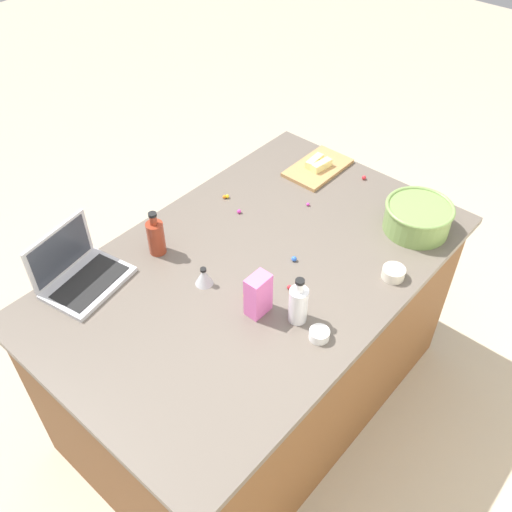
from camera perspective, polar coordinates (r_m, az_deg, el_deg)
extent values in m
plane|color=#B7A88E|center=(2.91, 0.00, -13.75)|extent=(12.00, 12.00, 0.00)
cube|color=brown|center=(2.56, 0.00, -8.44)|extent=(1.67, 1.03, 0.87)
cube|color=#60564C|center=(2.22, 0.00, -1.22)|extent=(1.73, 1.09, 0.03)
cube|color=#B7B7BC|center=(2.22, -16.59, -2.64)|extent=(0.34, 0.27, 0.02)
cube|color=black|center=(2.21, -16.46, -2.55)|extent=(0.30, 0.20, 0.00)
cube|color=#B7B7BC|center=(2.22, -19.27, 0.45)|extent=(0.30, 0.06, 0.20)
cube|color=#333842|center=(2.22, -19.16, 0.39)|extent=(0.27, 0.05, 0.18)
cylinder|color=#72934C|center=(2.43, 16.03, 3.69)|extent=(0.27, 0.27, 0.12)
cylinder|color=black|center=(2.43, 16.06, 3.80)|extent=(0.22, 0.22, 0.10)
torus|color=#72934C|center=(2.40, 16.29, 4.76)|extent=(0.28, 0.28, 0.02)
cylinder|color=maroon|center=(2.26, -10.08, 1.81)|extent=(0.07, 0.07, 0.14)
cylinder|color=maroon|center=(2.20, -10.37, 3.62)|extent=(0.03, 0.03, 0.04)
cylinder|color=black|center=(2.18, -10.45, 4.15)|extent=(0.03, 0.03, 0.01)
cylinder|color=white|center=(1.98, 4.29, -4.99)|extent=(0.07, 0.07, 0.14)
cylinder|color=white|center=(1.91, 4.43, -3.13)|extent=(0.03, 0.03, 0.04)
cylinder|color=black|center=(1.89, 4.48, -2.58)|extent=(0.03, 0.03, 0.01)
cube|color=#AD7F4C|center=(2.74, 6.28, 8.87)|extent=(0.32, 0.20, 0.02)
cube|color=#F4E58C|center=(2.73, 5.94, 9.51)|extent=(0.11, 0.04, 0.04)
cube|color=#F4E58C|center=(2.71, 6.66, 9.12)|extent=(0.11, 0.05, 0.04)
cylinder|color=beige|center=(2.21, 13.74, -1.68)|extent=(0.09, 0.09, 0.04)
cylinder|color=white|center=(1.97, 6.42, -7.89)|extent=(0.07, 0.07, 0.04)
cone|color=#B2B2B7|center=(2.13, -5.30, -2.10)|extent=(0.07, 0.07, 0.07)
cylinder|color=black|center=(2.10, -5.37, -1.39)|extent=(0.02, 0.02, 0.01)
cube|color=pink|center=(1.99, 0.22, -3.97)|extent=(0.09, 0.06, 0.17)
sphere|color=red|center=(2.12, 3.38, -3.17)|extent=(0.02, 0.02, 0.02)
sphere|color=yellow|center=(2.54, -2.93, 6.05)|extent=(0.02, 0.02, 0.02)
sphere|color=orange|center=(2.54, -3.22, 6.01)|extent=(0.02, 0.02, 0.02)
sphere|color=#CC3399|center=(2.50, 5.29, 5.23)|extent=(0.01, 0.01, 0.01)
sphere|color=yellow|center=(2.09, -1.09, -4.03)|extent=(0.02, 0.02, 0.02)
sphere|color=blue|center=(2.23, 3.88, -0.29)|extent=(0.02, 0.02, 0.02)
sphere|color=red|center=(2.70, 10.86, 7.80)|extent=(0.02, 0.02, 0.02)
sphere|color=#CC3399|center=(2.45, -1.72, 4.53)|extent=(0.02, 0.02, 0.02)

